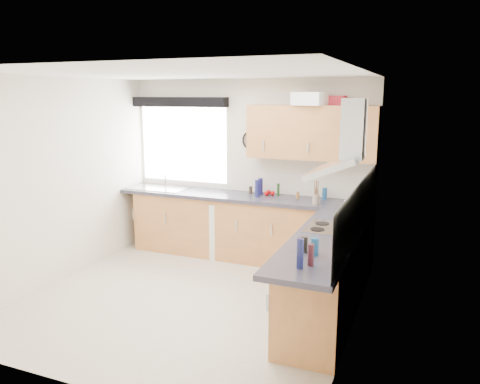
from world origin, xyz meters
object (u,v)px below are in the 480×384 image
at_px(upper_cabinets, 312,132).
at_px(oven, 329,273).
at_px(washing_machine, 232,229).
at_px(extractor_hood, 345,147).

bearing_deg(upper_cabinets, oven, -67.46).
height_order(upper_cabinets, washing_machine, upper_cabinets).
relative_size(oven, upper_cabinets, 0.50).
bearing_deg(upper_cabinets, extractor_hood, -63.87).
relative_size(extractor_hood, upper_cabinets, 0.46).
relative_size(upper_cabinets, washing_machine, 2.13).
xyz_separation_m(oven, washing_machine, (-1.65, 1.22, -0.03)).
xyz_separation_m(oven, upper_cabinets, (-0.55, 1.32, 1.38)).
distance_m(oven, washing_machine, 2.05).
height_order(oven, upper_cabinets, upper_cabinets).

